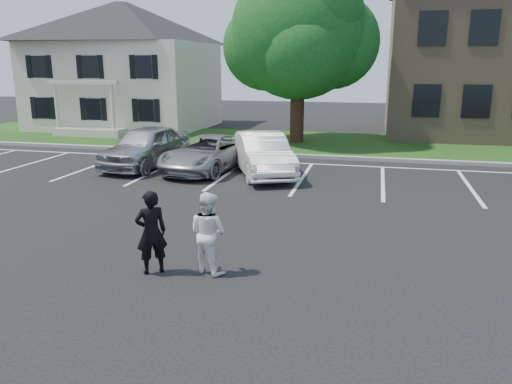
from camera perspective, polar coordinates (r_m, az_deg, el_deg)
ground_plane at (r=10.36m, az=-1.31°, el=-8.07°), size 90.00×90.00×0.00m
curb at (r=21.73m, az=6.85°, el=4.04°), size 40.00×0.30×0.15m
grass_strip at (r=25.66m, az=7.94°, el=5.51°), size 44.00×8.00×0.08m
stall_lines at (r=18.65m, az=9.98°, el=1.97°), size 34.00×5.36×0.01m
house at (r=33.06m, az=-14.74°, el=13.76°), size 10.30×9.22×7.60m
tree at (r=25.68m, az=5.14°, el=17.48°), size 7.80×7.20×8.80m
man_black_suit at (r=9.80m, az=-11.89°, el=-4.54°), size 0.72×0.68×1.65m
man_white_shirt at (r=9.69m, az=-5.50°, el=-4.64°), size 0.96×0.86×1.61m
car_silver_west at (r=20.19m, az=-12.43°, el=5.12°), size 2.38×4.92×1.62m
car_silver_minivan at (r=19.07m, az=-5.55°, el=4.41°), size 2.96×5.06×1.32m
car_white_sedan at (r=18.23m, az=0.77°, el=4.33°), size 3.37×4.88×1.53m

